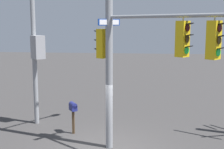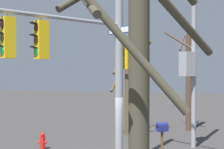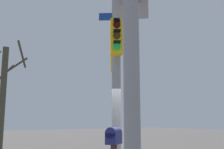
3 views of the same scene
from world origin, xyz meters
TOP-DOWN VIEW (x-y plane):
  - main_signal_pole_assembly at (0.22, 0.98)m, footprint 5.92×4.90m
  - secondary_pole_assembly at (-2.64, -3.55)m, footprint 0.76×0.76m
  - fire_hydrant at (3.66, -1.86)m, footprint 0.38×0.24m
  - mailbox at (-1.53, -1.56)m, footprint 0.50×0.44m
  - bare_tree_behind_pole at (-2.53, -7.90)m, footprint 1.64×2.03m
  - bare_tree_across_street at (-1.83, 7.05)m, footprint 2.12×2.10m
  - bare_tree_corner at (0.61, -5.88)m, footprint 2.15×2.02m

SIDE VIEW (x-z plane):
  - fire_hydrant at x=3.66m, z-range -0.02..0.71m
  - mailbox at x=-1.53m, z-range 0.40..1.81m
  - bare_tree_corner at x=0.61m, z-range -0.10..4.90m
  - bare_tree_across_street at x=-1.83m, z-range 0.20..5.45m
  - bare_tree_behind_pole at x=-2.53m, z-range 0.10..5.77m
  - secondary_pole_assembly at x=-2.64m, z-range -0.19..8.14m
  - main_signal_pole_assembly at x=0.22m, z-range 0.20..9.23m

